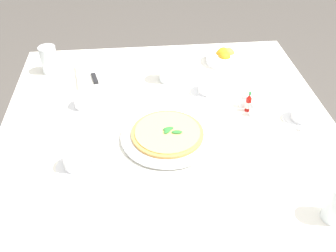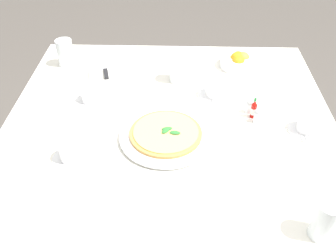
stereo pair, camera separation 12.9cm
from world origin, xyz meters
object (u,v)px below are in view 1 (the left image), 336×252
napkin_folded (93,76)px  dinner_knife (93,73)px  coffee_cup_near_right (302,114)px  coffee_cup_far_right (84,101)px  coffee_cup_near_left (208,87)px  hot_sauce_bottle (248,103)px  water_glass_far_left (49,61)px  pepper_shaker (253,109)px  water_glass_left_edge (168,69)px  pizza_plate (167,136)px  pizza (167,133)px  salt_shaker (243,101)px  coffee_cup_back_corner (76,160)px  citrus_bowl (224,57)px

napkin_folded → dinner_knife: 0.01m
coffee_cup_near_right → coffee_cup_far_right: 0.79m
coffee_cup_far_right → coffee_cup_near_left: size_ratio=0.98×
coffee_cup_far_right → hot_sauce_bottle: 0.60m
water_glass_far_left → dinner_knife: bearing=-110.6°
coffee_cup_near_right → pepper_shaker: 0.17m
coffee_cup_near_left → water_glass_left_edge: bearing=52.4°
pizza_plate → water_glass_left_edge: size_ratio=2.86×
dinner_knife → coffee_cup_near_right: bearing=-129.1°
pizza_plate → napkin_folded: size_ratio=1.32×
napkin_folded → pepper_shaker: 0.67m
pizza_plate → coffee_cup_near_left: size_ratio=2.36×
pizza → dinner_knife: bearing=33.0°
water_glass_left_edge → hot_sauce_bottle: water_glass_left_edge is taller
pizza_plate → hot_sauce_bottle: 0.34m
salt_shaker → dinner_knife: bearing=65.3°
coffee_cup_back_corner → water_glass_far_left: size_ratio=1.15×
coffee_cup_back_corner → pepper_shaker: coffee_cup_back_corner is taller
pizza_plate → coffee_cup_back_corner: size_ratio=2.37×
hot_sauce_bottle → coffee_cup_near_right: bearing=-112.9°
coffee_cup_near_right → citrus_bowl: citrus_bowl is taller
citrus_bowl → salt_shaker: size_ratio=2.67×
pizza_plate → salt_shaker: bearing=-62.5°
water_glass_left_edge → citrus_bowl: 0.29m
pizza_plate → coffee_cup_back_corner: (-0.11, 0.29, 0.02)m
coffee_cup_near_right → hot_sauce_bottle: 0.19m
pizza_plate → napkin_folded: (0.42, 0.27, -0.00)m
napkin_folded → citrus_bowl: citrus_bowl is taller
coffee_cup_far_right → water_glass_left_edge: (0.16, -0.33, 0.02)m
coffee_cup_near_right → pepper_shaker: size_ratio=2.35×
pizza → salt_shaker: (0.16, -0.30, 0.00)m
coffee_cup_back_corner → pizza: bearing=-69.6°
napkin_folded → salt_shaker: 0.63m
pizza_plate → dinner_knife: (0.42, 0.27, 0.01)m
coffee_cup_near_right → pepper_shaker: (0.05, 0.17, -0.00)m
napkin_folded → hot_sauce_bottle: bearing=-125.4°
coffee_cup_near_right → salt_shaker: size_ratio=2.35×
coffee_cup_back_corner → salt_shaker: bearing=-65.9°
coffee_cup_near_right → salt_shaker: coffee_cup_near_right is taller
coffee_cup_back_corner → water_glass_left_edge: bearing=-34.5°
coffee_cup_back_corner → salt_shaker: (0.26, -0.59, -0.01)m
citrus_bowl → water_glass_far_left: bearing=90.3°
citrus_bowl → pepper_shaker: bearing=-176.6°
coffee_cup_near_left → salt_shaker: coffee_cup_near_left is taller
dinner_knife → hot_sauce_bottle: 0.65m
citrus_bowl → napkin_folded: bearing=97.4°
pizza_plate → pepper_shaker: 0.34m
salt_shaker → pepper_shaker: bearing=-160.3°
water_glass_far_left → pepper_shaker: size_ratio=2.04×
coffee_cup_near_right → coffee_cup_far_right: (0.16, 0.78, -0.00)m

